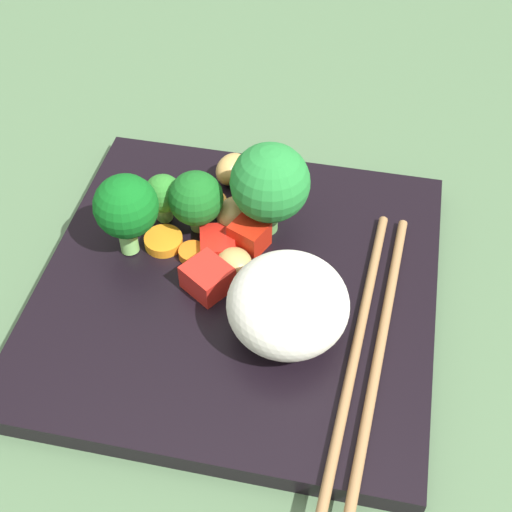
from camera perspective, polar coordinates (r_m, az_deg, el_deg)
The scene contains 18 objects.
ground_plane at distance 53.94cm, azimuth -1.39°, elevation -3.82°, with size 110.00×110.00×2.00cm, color #4C6A48.
square_plate at distance 52.55cm, azimuth -1.42°, elevation -2.61°, with size 28.19×28.19×1.57cm, color black.
rice_mound at distance 46.79cm, azimuth 2.54°, elevation -3.86°, with size 7.97×8.03×6.04cm, color white.
broccoli_floret_0 at distance 55.40cm, azimuth -7.37°, elevation 4.81°, with size 2.97×2.97×3.97cm.
broccoli_floret_1 at distance 53.84cm, azimuth -4.78°, elevation 4.51°, with size 4.16×4.16×5.12cm.
broccoli_floret_2 at distance 52.41cm, azimuth 1.10°, elevation 5.71°, with size 5.89×5.89×7.71cm.
broccoli_floret_3 at distance 52.17cm, azimuth -10.25°, elevation 3.79°, with size 4.71×4.71×6.63cm.
carrot_slice_0 at distance 54.53cm, azimuth -7.32°, elevation 1.18°, with size 2.88×2.88×0.79cm, color orange.
carrot_slice_1 at distance 57.22cm, azimuth -3.52°, elevation 4.20°, with size 2.40×2.40×0.64cm, color #F89A37.
carrot_slice_2 at distance 53.50cm, azimuth -5.05°, elevation 0.22°, with size 2.06×2.06×0.71cm, color orange.
pepper_chunk_0 at distance 53.69cm, azimuth -3.05°, elevation 1.04°, with size 3.01×2.56×1.27cm, color red.
pepper_chunk_1 at distance 50.95cm, azimuth -3.86°, elevation -1.73°, with size 3.03×2.80×2.03cm, color red.
pepper_chunk_2 at distance 53.56cm, azimuth -0.59°, elevation 1.66°, with size 2.31×2.51×2.16cm, color red.
chicken_piece_0 at distance 52.26cm, azimuth -1.74°, elevation -0.41°, with size 2.65×2.43×1.50cm, color tan.
chicken_piece_1 at distance 55.10cm, azimuth -1.73°, elevation 3.38°, with size 3.15×2.61×2.31cm, color tan.
chicken_piece_2 at distance 58.83cm, azimuth -1.94°, elevation 6.89°, with size 3.12×2.32×2.40cm, color tan.
chicken_piece_3 at distance 57.62cm, azimuth 0.27°, elevation 6.04°, with size 3.60×2.89×2.65cm, color tan.
chopstick_pair at distance 48.58cm, azimuth 8.87°, elevation -7.16°, with size 24.50×3.23×0.68cm.
Camera 1 is at (-32.42, -8.59, 41.24)cm, focal length 50.56 mm.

